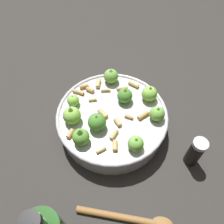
# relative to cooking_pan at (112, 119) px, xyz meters

# --- Properties ---
(ground_plane) EXTENTS (2.40, 2.40, 0.00)m
(ground_plane) POSITION_rel_cooking_pan_xyz_m (-0.00, 0.00, -0.04)
(ground_plane) COLOR #2D2B28
(cooking_pan) EXTENTS (0.31, 0.31, 0.13)m
(cooking_pan) POSITION_rel_cooking_pan_xyz_m (0.00, 0.00, 0.00)
(cooking_pan) COLOR #B7B7BC
(cooking_pan) RESTS_ON ground
(pepper_shaker) EXTENTS (0.04, 0.04, 0.10)m
(pepper_shaker) POSITION_rel_cooking_pan_xyz_m (0.12, 0.20, 0.01)
(pepper_shaker) COLOR black
(pepper_shaker) RESTS_ON ground
(wooden_spoon) EXTENTS (0.08, 0.23, 0.02)m
(wooden_spoon) POSITION_rel_cooking_pan_xyz_m (0.26, 0.02, -0.04)
(wooden_spoon) COLOR olive
(wooden_spoon) RESTS_ON ground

